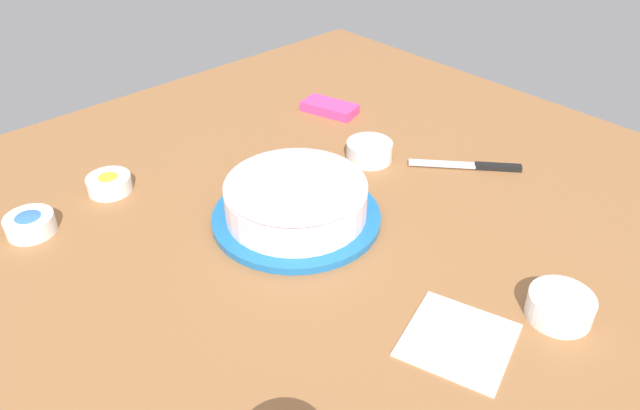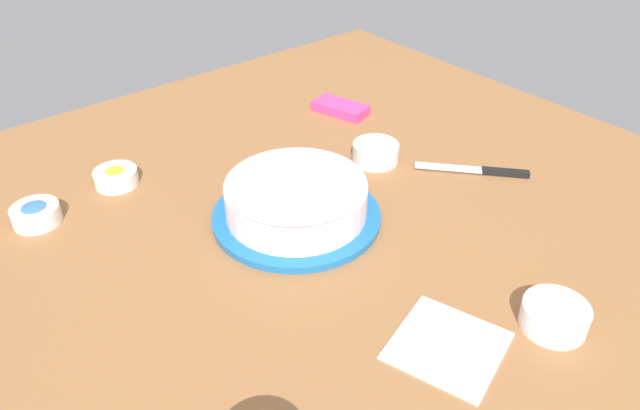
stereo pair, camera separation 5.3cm
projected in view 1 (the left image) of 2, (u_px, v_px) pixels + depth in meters
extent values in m
plane|color=#936038|center=(333.00, 221.00, 1.13)|extent=(1.54, 1.54, 0.00)
cylinder|color=#1E6BB2|center=(296.00, 217.00, 1.13)|extent=(0.31, 0.31, 0.01)
cylinder|color=pink|center=(296.00, 203.00, 1.11)|extent=(0.24, 0.24, 0.05)
cylinder|color=white|center=(296.00, 201.00, 1.11)|extent=(0.26, 0.26, 0.06)
ellipsoid|color=white|center=(296.00, 184.00, 1.09)|extent=(0.26, 0.26, 0.03)
cube|color=silver|center=(442.00, 164.00, 1.29)|extent=(0.12, 0.11, 0.00)
cube|color=black|center=(498.00, 167.00, 1.28)|extent=(0.08, 0.08, 0.01)
cylinder|color=white|center=(109.00, 184.00, 1.21)|extent=(0.09, 0.09, 0.03)
cylinder|color=yellow|center=(109.00, 183.00, 1.20)|extent=(0.07, 0.07, 0.01)
ellipsoid|color=yellow|center=(108.00, 180.00, 1.20)|extent=(0.06, 0.06, 0.02)
cylinder|color=white|center=(560.00, 306.00, 0.92)|extent=(0.10, 0.10, 0.04)
cylinder|color=green|center=(560.00, 307.00, 0.92)|extent=(0.08, 0.08, 0.01)
ellipsoid|color=green|center=(561.00, 304.00, 0.91)|extent=(0.07, 0.07, 0.02)
cylinder|color=white|center=(30.00, 224.00, 1.09)|extent=(0.09, 0.09, 0.03)
cylinder|color=blue|center=(30.00, 223.00, 1.09)|extent=(0.07, 0.07, 0.01)
ellipsoid|color=blue|center=(29.00, 220.00, 1.09)|extent=(0.06, 0.06, 0.02)
cylinder|color=white|center=(369.00, 151.00, 1.30)|extent=(0.10, 0.10, 0.04)
cylinder|color=pink|center=(369.00, 150.00, 1.30)|extent=(0.08, 0.08, 0.01)
ellipsoid|color=pink|center=(369.00, 148.00, 1.30)|extent=(0.07, 0.07, 0.02)
cube|color=#E53D8E|center=(330.00, 108.00, 1.50)|extent=(0.15, 0.10, 0.02)
cube|color=white|center=(458.00, 339.00, 0.88)|extent=(0.19, 0.19, 0.01)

